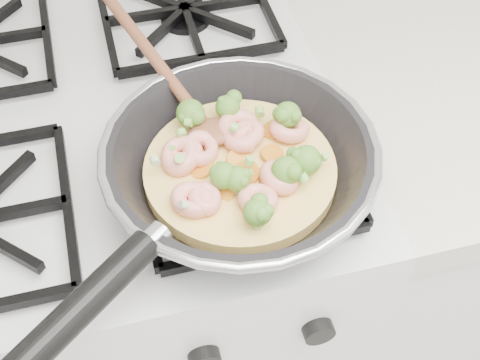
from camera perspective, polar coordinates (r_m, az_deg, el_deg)
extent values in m
cube|color=white|center=(1.20, -8.90, -9.73)|extent=(0.60, 0.60, 0.90)
cube|color=black|center=(0.84, -12.65, 6.28)|extent=(0.56, 0.56, 0.02)
torus|color=silver|center=(0.68, 0.00, 2.48)|extent=(0.29, 0.29, 0.01)
cylinder|color=black|center=(0.59, -14.32, -11.40)|extent=(0.17, 0.14, 0.03)
cylinder|color=#FFD76E|center=(0.71, 0.00, 0.71)|extent=(0.20, 0.20, 0.02)
ellipsoid|color=brown|center=(0.72, -2.33, 4.11)|extent=(0.06, 0.06, 0.02)
cylinder|color=brown|center=(0.79, -7.80, 10.83)|extent=(0.10, 0.22, 0.07)
torus|color=#FBAA94|center=(0.72, 0.56, 3.82)|extent=(0.06, 0.06, 0.03)
torus|color=#FBAA94|center=(0.71, -3.39, 2.69)|extent=(0.06, 0.06, 0.03)
torus|color=#FBAA94|center=(0.70, -5.10, 2.06)|extent=(0.06, 0.06, 0.02)
torus|color=#FBAA94|center=(0.73, 4.20, 4.29)|extent=(0.05, 0.05, 0.02)
torus|color=#FBAA94|center=(0.66, -4.07, -1.69)|extent=(0.06, 0.06, 0.02)
torus|color=#FBAA94|center=(0.73, -0.16, 4.61)|extent=(0.06, 0.06, 0.02)
torus|color=#FBAA94|center=(0.68, 3.32, 0.21)|extent=(0.06, 0.06, 0.03)
torus|color=#FBAA94|center=(0.71, 0.01, 3.56)|extent=(0.06, 0.06, 0.02)
torus|color=#FBAA94|center=(0.70, -4.88, 2.48)|extent=(0.05, 0.05, 0.02)
torus|color=#FBAA94|center=(0.66, -3.01, -1.57)|extent=(0.05, 0.05, 0.02)
torus|color=#FBAA94|center=(0.66, 1.52, -1.63)|extent=(0.06, 0.06, 0.02)
ellipsoid|color=#5F9831|center=(0.73, 4.05, 5.53)|extent=(0.04, 0.04, 0.03)
ellipsoid|color=#5F9831|center=(0.67, -1.41, 0.39)|extent=(0.04, 0.04, 0.03)
ellipsoid|color=#5F9831|center=(0.68, 5.64, 1.68)|extent=(0.04, 0.04, 0.03)
ellipsoid|color=#5F9831|center=(0.73, -4.23, 5.67)|extent=(0.04, 0.04, 0.03)
ellipsoid|color=#5F9831|center=(0.73, -1.05, 6.19)|extent=(0.04, 0.04, 0.03)
ellipsoid|color=#5F9831|center=(0.66, -0.24, 0.11)|extent=(0.03, 0.03, 0.03)
ellipsoid|color=#5F9831|center=(0.67, 3.95, 0.77)|extent=(0.04, 0.04, 0.03)
ellipsoid|color=#5F9831|center=(0.64, 1.47, -2.78)|extent=(0.04, 0.04, 0.03)
cylinder|color=orange|center=(0.75, 0.13, 5.15)|extent=(0.03, 0.03, 0.01)
cylinder|color=orange|center=(0.68, -1.48, -1.06)|extent=(0.03, 0.03, 0.01)
cylinder|color=orange|center=(0.70, -5.07, 1.22)|extent=(0.03, 0.03, 0.01)
cylinder|color=orange|center=(0.74, 1.11, 4.36)|extent=(0.03, 0.03, 0.01)
cylinder|color=orange|center=(0.68, -0.48, -0.36)|extent=(0.03, 0.03, 0.01)
cylinder|color=orange|center=(0.74, 0.36, 5.05)|extent=(0.04, 0.04, 0.01)
cylinder|color=orange|center=(0.68, 2.07, -0.80)|extent=(0.04, 0.04, 0.01)
cylinder|color=orange|center=(0.70, -0.09, 1.71)|extent=(0.03, 0.03, 0.01)
cylinder|color=orange|center=(0.70, -3.37, 0.97)|extent=(0.04, 0.04, 0.01)
cylinder|color=orange|center=(0.71, -5.56, 1.66)|extent=(0.03, 0.03, 0.01)
cylinder|color=orange|center=(0.74, 2.89, 4.31)|extent=(0.03, 0.03, 0.01)
cylinder|color=orange|center=(0.73, -0.77, 3.66)|extent=(0.03, 0.03, 0.01)
cylinder|color=orange|center=(0.69, 0.51, 0.57)|extent=(0.03, 0.03, 0.01)
cylinder|color=orange|center=(0.71, 2.86, 2.15)|extent=(0.04, 0.04, 0.01)
cylinder|color=orange|center=(0.69, 2.14, -0.02)|extent=(0.03, 0.03, 0.01)
cylinder|color=#81C74F|center=(0.67, 0.78, 0.61)|extent=(0.01, 0.01, 0.01)
cylinder|color=#81C74F|center=(0.73, 1.69, 5.81)|extent=(0.01, 0.01, 0.01)
cylinder|color=#81C74F|center=(0.64, 2.03, -2.94)|extent=(0.01, 0.01, 0.01)
cylinder|color=#81C74F|center=(0.70, -5.79, 2.60)|extent=(0.01, 0.01, 0.01)
cylinder|color=#81C74F|center=(0.72, -4.38, 4.90)|extent=(0.01, 0.01, 0.01)
cylinder|color=#B6D093|center=(0.65, -4.76, -2.12)|extent=(0.01, 0.01, 0.01)
cylinder|color=#81C74F|center=(0.69, 7.20, 1.97)|extent=(0.01, 0.01, 0.01)
cylinder|color=#81C74F|center=(0.74, 4.18, 5.87)|extent=(0.01, 0.01, 0.01)
cylinder|color=#81C74F|center=(0.70, -0.47, 4.49)|extent=(0.01, 0.01, 0.01)
cylinder|color=#81C74F|center=(0.68, 0.83, 1.64)|extent=(0.01, 0.01, 0.01)
cylinder|color=#81C74F|center=(0.70, -5.02, 3.99)|extent=(0.01, 0.01, 0.01)
cylinder|color=#81C74F|center=(0.67, 5.39, 0.21)|extent=(0.01, 0.01, 0.01)
cylinder|color=#81C74F|center=(0.64, 2.41, -2.66)|extent=(0.01, 0.01, 0.01)
cylinder|color=#81C74F|center=(0.68, -5.21, 1.84)|extent=(0.01, 0.01, 0.01)
cylinder|color=#B6D093|center=(0.68, -7.26, 1.65)|extent=(0.01, 0.01, 0.01)
cylinder|color=#81C74F|center=(0.67, 3.75, 0.88)|extent=(0.01, 0.01, 0.01)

